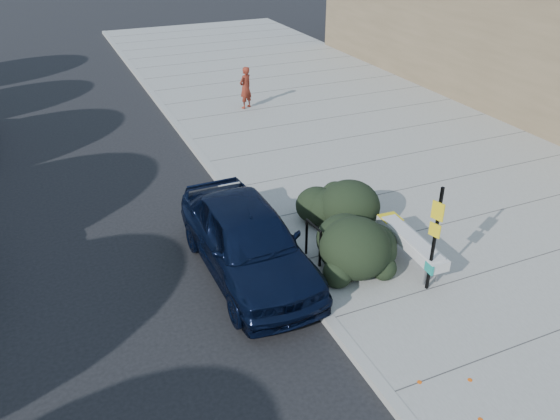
{
  "coord_description": "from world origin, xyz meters",
  "views": [
    {
      "loc": [
        -4.14,
        -7.01,
        7.06
      ],
      "look_at": [
        0.23,
        2.91,
        1.0
      ],
      "focal_mm": 35.0,
      "sensor_mm": 36.0,
      "label": 1
    }
  ],
  "objects_px": {
    "bike_rack": "(313,239)",
    "sign_post": "(435,233)",
    "sedan_navy": "(248,240)",
    "bench": "(411,242)",
    "pedestrian": "(245,88)"
  },
  "relations": [
    {
      "from": "bike_rack",
      "to": "sign_post",
      "type": "xyz_separation_m",
      "value": [
        1.67,
        -1.89,
        0.79
      ]
    },
    {
      "from": "bike_rack",
      "to": "sedan_navy",
      "type": "distance_m",
      "value": 1.45
    },
    {
      "from": "bench",
      "to": "sign_post",
      "type": "relative_size",
      "value": 0.95
    },
    {
      "from": "bench",
      "to": "sign_post",
      "type": "distance_m",
      "value": 1.27
    },
    {
      "from": "bike_rack",
      "to": "pedestrian",
      "type": "bearing_deg",
      "value": 72.2
    },
    {
      "from": "sedan_navy",
      "to": "pedestrian",
      "type": "height_order",
      "value": "pedestrian"
    },
    {
      "from": "bench",
      "to": "sedan_navy",
      "type": "xyz_separation_m",
      "value": [
        -3.3,
        1.29,
        0.14
      ]
    },
    {
      "from": "bench",
      "to": "sedan_navy",
      "type": "height_order",
      "value": "sedan_navy"
    },
    {
      "from": "sedan_navy",
      "to": "pedestrian",
      "type": "distance_m",
      "value": 10.74
    },
    {
      "from": "sedan_navy",
      "to": "pedestrian",
      "type": "bearing_deg",
      "value": 68.85
    },
    {
      "from": "sign_post",
      "to": "sedan_navy",
      "type": "height_order",
      "value": "sign_post"
    },
    {
      "from": "bench",
      "to": "pedestrian",
      "type": "xyz_separation_m",
      "value": [
        0.45,
        11.36,
        0.27
      ]
    },
    {
      "from": "bench",
      "to": "sedan_navy",
      "type": "distance_m",
      "value": 3.54
    },
    {
      "from": "bike_rack",
      "to": "sedan_navy",
      "type": "relative_size",
      "value": 0.19
    },
    {
      "from": "bench",
      "to": "pedestrian",
      "type": "height_order",
      "value": "pedestrian"
    }
  ]
}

